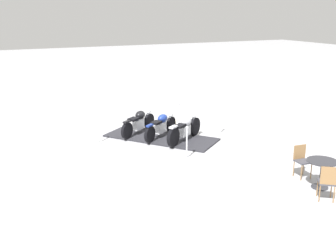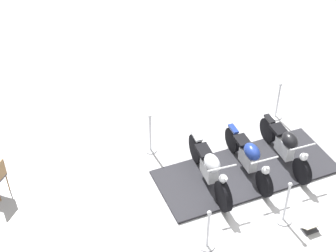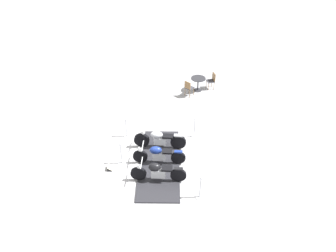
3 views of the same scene
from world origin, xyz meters
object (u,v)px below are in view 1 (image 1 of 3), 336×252
motorcycle_navy (161,125)px  stanchion_left_front (187,147)px  cafe_chair_near_table (302,159)px  stanchion_right_mid (179,120)px  motorcycle_chrome (185,128)px  motorcycle_black (139,122)px  stanchion_right_front (220,125)px  cafe_table (322,167)px  stanchion_left_rear (98,134)px  cafe_chair_across_table (327,181)px  info_placard (176,123)px

motorcycle_navy → stanchion_left_front: 2.38m
cafe_chair_near_table → stanchion_right_mid: bearing=-167.1°
motorcycle_chrome → motorcycle_black: size_ratio=1.08×
stanchion_right_front → motorcycle_black: bearing=-23.3°
stanchion_right_mid → cafe_table: 6.90m
stanchion_left_rear → stanchion_left_front: (-2.15, 2.78, 0.04)m
stanchion_left_front → cafe_chair_across_table: bearing=112.0°
cafe_table → cafe_chair_across_table: 0.83m
motorcycle_navy → cafe_chair_across_table: bearing=-112.3°
cafe_chair_across_table → stanchion_left_front: bearing=58.0°
stanchion_right_mid → cafe_chair_near_table: bearing=98.4°
motorcycle_black → stanchion_right_mid: 1.80m
cafe_table → motorcycle_chrome: bearing=-74.5°
motorcycle_chrome → stanchion_left_front: size_ratio=1.82×
motorcycle_black → stanchion_left_front: size_ratio=1.69×
stanchion_left_rear → stanchion_right_mid: size_ratio=0.99×
motorcycle_chrome → stanchion_left_front: (0.77, 1.59, -0.12)m
stanchion_left_rear → stanchion_left_front: 3.52m
cafe_table → stanchion_left_rear: bearing=-55.6°
motorcycle_navy → cafe_table: size_ratio=2.23×
stanchion_right_mid → info_placard: (-0.14, -0.55, -0.27)m
motorcycle_chrome → stanchion_right_mid: 1.81m
cafe_table → cafe_chair_across_table: cafe_chair_across_table is taller
motorcycle_chrome → cafe_chair_across_table: 5.89m
stanchion_right_front → cafe_chair_across_table: size_ratio=1.06×
motorcycle_chrome → stanchion_right_front: size_ratio=1.95×
motorcycle_black → stanchion_left_rear: bearing=156.0°
motorcycle_black → stanchion_left_front: bearing=-117.8°
stanchion_left_front → cafe_chair_near_table: bearing=129.5°
stanchion_right_mid → cafe_chair_near_table: 6.10m
stanchion_left_front → info_placard: (-1.52, -3.84, -0.33)m
stanchion_right_front → stanchion_left_front: 3.10m
cafe_chair_across_table → motorcycle_chrome: bearing=45.1°
cafe_table → cafe_chair_near_table: 0.82m
stanchion_left_rear → stanchion_right_mid: 3.56m
motorcycle_black → cafe_chair_across_table: (-2.12, 7.36, 0.03)m
stanchion_right_front → cafe_chair_near_table: (0.19, 4.64, 0.21)m
motorcycle_black → cafe_chair_near_table: motorcycle_black is taller
stanchion_left_rear → info_placard: 3.83m
stanchion_left_rear → stanchion_right_front: (-4.60, 0.89, -0.01)m
stanchion_right_mid → cafe_table: stanchion_right_mid is taller
stanchion_right_front → cafe_chair_near_table: 4.65m
stanchion_left_rear → cafe_chair_across_table: 8.01m
stanchion_right_front → cafe_chair_near_table: bearing=87.7°
stanchion_left_rear → stanchion_right_mid: stanchion_right_mid is taller
motorcycle_chrome → stanchion_left_front: stanchion_left_front is taller
motorcycle_black → stanchion_right_mid: (-1.79, -0.16, -0.20)m
stanchion_right_mid → stanchion_left_front: 3.56m
cafe_chair_near_table → info_placard: bearing=-169.0°
motorcycle_black → stanchion_right_mid: stanchion_right_mid is taller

